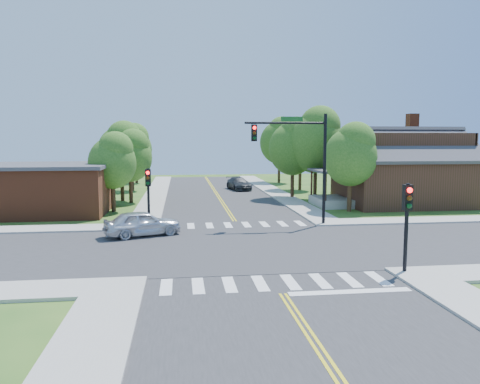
{
  "coord_description": "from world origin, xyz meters",
  "views": [
    {
      "loc": [
        -3.59,
        -23.54,
        5.61
      ],
      "look_at": [
        0.18,
        6.11,
        2.2
      ],
      "focal_mm": 35.0,
      "sensor_mm": 36.0,
      "label": 1
    }
  ],
  "objects": [
    {
      "name": "signal_pole_se",
      "position": [
        5.6,
        -5.62,
        2.66
      ],
      "size": [
        0.34,
        0.42,
        3.8
      ],
      "color": "black",
      "rests_on": "ground"
    },
    {
      "name": "sidewalk_ne",
      "position": [
        15.82,
        15.82,
        0.07
      ],
      "size": [
        40.0,
        40.0,
        0.14
      ],
      "color": "#9E9B93",
      "rests_on": "ground"
    },
    {
      "name": "tree_house",
      "position": [
        6.93,
        19.39,
        5.03
      ],
      "size": [
        4.52,
        4.29,
        7.68
      ],
      "color": "#382314",
      "rests_on": "ground"
    },
    {
      "name": "road_ew",
      "position": [
        0.0,
        0.0,
        0.03
      ],
      "size": [
        90.0,
        10.0,
        0.04
      ],
      "primitive_type": "cube",
      "color": "#2D2D30",
      "rests_on": "ground"
    },
    {
      "name": "building_nw",
      "position": [
        -14.2,
        13.2,
        1.88
      ],
      "size": [
        10.4,
        8.4,
        3.73
      ],
      "color": "brown",
      "rests_on": "ground"
    },
    {
      "name": "tree_e_a",
      "position": [
        9.42,
        10.93,
        4.53
      ],
      "size": [
        4.07,
        3.87,
        6.92
      ],
      "color": "#382314",
      "rests_on": "ground"
    },
    {
      "name": "house_ne",
      "position": [
        15.11,
        14.23,
        3.33
      ],
      "size": [
        13.05,
        8.8,
        7.11
      ],
      "color": "#382313",
      "rests_on": "ground"
    },
    {
      "name": "crosswalk_south",
      "position": [
        0.0,
        -6.2,
        0.05
      ],
      "size": [
        8.85,
        2.0,
        0.01
      ],
      "color": "white",
      "rests_on": "ground"
    },
    {
      "name": "tree_w_b",
      "position": [
        -8.79,
        19.46,
        4.74
      ],
      "size": [
        4.26,
        4.04,
        7.23
      ],
      "color": "#382314",
      "rests_on": "ground"
    },
    {
      "name": "tree_w_a",
      "position": [
        -8.71,
        13.15,
        4.05
      ],
      "size": [
        3.64,
        3.46,
        6.18
      ],
      "color": "#382314",
      "rests_on": "ground"
    },
    {
      "name": "car_silver",
      "position": [
        -5.83,
        3.5,
        0.74
      ],
      "size": [
        4.52,
        5.47,
        1.48
      ],
      "primitive_type": "imported",
      "rotation": [
        0.0,
        0.0,
        1.91
      ],
      "color": "silver",
      "rests_on": "ground"
    },
    {
      "name": "centerline",
      "position": [
        0.0,
        0.0,
        0.05
      ],
      "size": [
        0.3,
        90.0,
        0.01
      ],
      "color": "yellow",
      "rests_on": "ground"
    },
    {
      "name": "sidewalk_nw",
      "position": [
        -15.82,
        15.82,
        0.07
      ],
      "size": [
        40.0,
        40.0,
        0.14
      ],
      "color": "#9E9B93",
      "rests_on": "ground"
    },
    {
      "name": "stop_bar",
      "position": [
        2.5,
        -7.6,
        0.0
      ],
      "size": [
        4.6,
        0.45,
        0.09
      ],
      "primitive_type": "cube",
      "color": "white",
      "rests_on": "ground"
    },
    {
      "name": "tree_e_c",
      "position": [
        9.46,
        26.26,
        5.09
      ],
      "size": [
        4.57,
        4.34,
        7.77
      ],
      "color": "#382314",
      "rests_on": "ground"
    },
    {
      "name": "tree_e_b",
      "position": [
        8.78,
        18.11,
        5.65
      ],
      "size": [
        5.07,
        4.82,
        8.62
      ],
      "color": "#382314",
      "rests_on": "ground"
    },
    {
      "name": "tree_bldg",
      "position": [
        -7.9,
        18.24,
        4.26
      ],
      "size": [
        3.82,
        3.63,
        6.5
      ],
      "color": "#382314",
      "rests_on": "ground"
    },
    {
      "name": "tree_w_c",
      "position": [
        -8.72,
        27.89,
        4.79
      ],
      "size": [
        4.31,
        4.09,
        7.32
      ],
      "color": "#382314",
      "rests_on": "ground"
    },
    {
      "name": "crosswalk_north",
      "position": [
        0.0,
        6.2,
        0.05
      ],
      "size": [
        8.85,
        2.0,
        0.01
      ],
      "color": "white",
      "rests_on": "ground"
    },
    {
      "name": "intersection_patch",
      "position": [
        0.0,
        0.0,
        0.0
      ],
      "size": [
        10.2,
        10.2,
        0.06
      ],
      "primitive_type": "cube",
      "color": "#2D2D30",
      "rests_on": "ground"
    },
    {
      "name": "tree_e_d",
      "position": [
        8.96,
        34.96,
        5.52
      ],
      "size": [
        4.96,
        4.71,
        8.43
      ],
      "color": "#382314",
      "rests_on": "ground"
    },
    {
      "name": "road_ns",
      "position": [
        0.0,
        0.0,
        0.02
      ],
      "size": [
        10.0,
        90.0,
        0.04
      ],
      "primitive_type": "cube",
      "color": "#2D2D30",
      "rests_on": "ground"
    },
    {
      "name": "signal_pole_nw",
      "position": [
        -5.6,
        5.58,
        2.66
      ],
      "size": [
        0.34,
        0.42,
        3.8
      ],
      "color": "black",
      "rests_on": "ground"
    },
    {
      "name": "car_dgrey",
      "position": [
        2.71,
        27.1,
        0.67
      ],
      "size": [
        3.5,
        5.26,
        1.33
      ],
      "primitive_type": "imported",
      "rotation": [
        0.0,
        0.0,
        0.18
      ],
      "color": "#2C2E31",
      "rests_on": "ground"
    },
    {
      "name": "ground",
      "position": [
        0.0,
        0.0,
        0.0
      ],
      "size": [
        100.0,
        100.0,
        0.0
      ],
      "primitive_type": "plane",
      "color": "#28541A",
      "rests_on": "ground"
    },
    {
      "name": "tree_w_d",
      "position": [
        -9.11,
        36.81,
        4.19
      ],
      "size": [
        3.77,
        3.58,
        6.4
      ],
      "color": "#382314",
      "rests_on": "ground"
    },
    {
      "name": "signal_mast_ne",
      "position": [
        3.91,
        5.59,
        4.85
      ],
      "size": [
        5.3,
        0.42,
        7.2
      ],
      "color": "black",
      "rests_on": "ground"
    }
  ]
}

